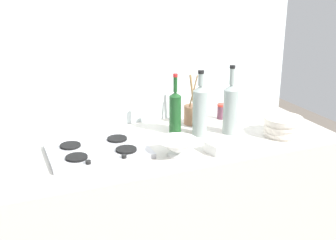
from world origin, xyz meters
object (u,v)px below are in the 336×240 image
mixing_bowl (177,147)px  wine_bottle_mid_left (175,112)px  wine_bottle_leftmost (231,108)px  plate_stack (283,126)px  butter_dish (222,146)px  condiment_jar_front (221,111)px  wine_bottle_mid_right (200,109)px  stovetop_hob (98,150)px  utensil_crock (192,114)px

mixing_bowl → wine_bottle_mid_left: bearing=68.3°
wine_bottle_leftmost → plate_stack: bearing=-30.1°
plate_stack → wine_bottle_mid_left: (-0.52, 0.25, 0.07)m
plate_stack → wine_bottle_mid_left: 0.59m
butter_dish → condiment_jar_front: (0.24, 0.44, 0.02)m
wine_bottle_mid_right → condiment_jar_front: bearing=38.5°
butter_dish → condiment_jar_front: 0.50m
butter_dish → condiment_jar_front: size_ratio=1.71×
wine_bottle_mid_right → butter_dish: 0.27m
wine_bottle_mid_right → mixing_bowl: 0.33m
stovetop_hob → wine_bottle_mid_left: 0.48m
mixing_bowl → butter_dish: size_ratio=1.26×
stovetop_hob → wine_bottle_leftmost: 0.74m
wine_bottle_mid_left → mixing_bowl: wine_bottle_mid_left is taller
mixing_bowl → condiment_jar_front: bearing=41.0°
wine_bottle_mid_left → mixing_bowl: bearing=-111.7°
utensil_crock → wine_bottle_mid_right: bearing=-102.9°
plate_stack → condiment_jar_front: (-0.17, 0.37, -0.00)m
plate_stack → wine_bottle_mid_right: 0.46m
wine_bottle_leftmost → mixing_bowl: wine_bottle_leftmost is taller
mixing_bowl → condiment_jar_front: size_ratio=2.16×
stovetop_hob → wine_bottle_mid_left: size_ratio=1.44×
stovetop_hob → utensil_crock: size_ratio=1.62×
wine_bottle_mid_right → condiment_jar_front: size_ratio=3.90×
stovetop_hob → utensil_crock: utensil_crock is taller
stovetop_hob → utensil_crock: 0.65m
plate_stack → condiment_jar_front: bearing=114.6°
plate_stack → wine_bottle_leftmost: 0.30m
butter_dish → wine_bottle_leftmost: bearing=52.0°
wine_bottle_mid_left → butter_dish: (0.11, -0.32, -0.10)m
wine_bottle_leftmost → mixing_bowl: bearing=-155.5°
plate_stack → wine_bottle_mid_right: size_ratio=0.60×
plate_stack → stovetop_hob: bearing=171.6°
mixing_bowl → butter_dish: (0.23, -0.03, -0.02)m
stovetop_hob → wine_bottle_mid_left: wine_bottle_mid_left is taller
wine_bottle_leftmost → butter_dish: 0.29m
wine_bottle_mid_left → butter_dish: size_ratio=2.13×
wine_bottle_mid_right → butter_dish: wine_bottle_mid_right is taller
butter_dish → mixing_bowl: bearing=172.8°
plate_stack → wine_bottle_leftmost: bearing=149.9°
condiment_jar_front → butter_dish: bearing=-118.8°
wine_bottle_mid_left → utensil_crock: size_ratio=1.13×
wine_bottle_mid_left → butter_dish: wine_bottle_mid_left is taller
wine_bottle_mid_left → condiment_jar_front: 0.38m
butter_dish → utensil_crock: (0.04, 0.42, 0.04)m
wine_bottle_leftmost → wine_bottle_mid_left: 0.30m
wine_bottle_leftmost → utensil_crock: bearing=120.2°
mixing_bowl → utensil_crock: bearing=55.6°
wine_bottle_mid_right → utensil_crock: wine_bottle_mid_right is taller
utensil_crock → wine_bottle_mid_left: bearing=-145.9°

